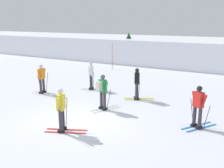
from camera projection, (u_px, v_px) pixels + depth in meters
ground_plane at (79, 121)px, 10.81m from camera, size 120.00×120.00×0.00m
far_snow_ridge at (189, 51)px, 25.88m from camera, size 80.00×9.90×2.40m
skier_orange at (42, 78)px, 14.74m from camera, size 1.64×0.99×1.71m
skier_red at (198, 106)px, 9.87m from camera, size 1.14×1.56×1.71m
skier_yellow at (61, 109)px, 9.54m from camera, size 1.61×1.00×1.71m
skier_green at (102, 90)px, 11.93m from camera, size 1.00×1.61×1.71m
skier_white at (91, 75)px, 15.57m from camera, size 1.60×1.05×1.71m
skier_black at (137, 83)px, 13.55m from camera, size 1.57×1.11×1.71m
trail_marker_pole at (112, 56)px, 22.09m from camera, size 0.05×0.05×2.33m
conifer_far_left at (129, 45)px, 26.15m from camera, size 2.15×2.15×3.01m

